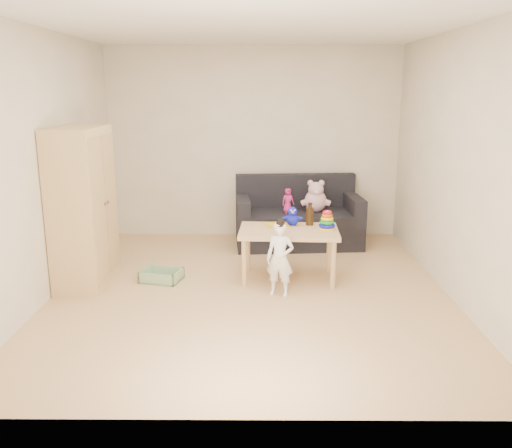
{
  "coord_description": "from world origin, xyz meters",
  "views": [
    {
      "loc": [
        0.09,
        -5.26,
        2.03
      ],
      "look_at": [
        0.05,
        0.25,
        0.65
      ],
      "focal_mm": 38.0,
      "sensor_mm": 36.0,
      "label": 1
    }
  ],
  "objects_px": {
    "sofa": "(298,228)",
    "play_table": "(288,254)",
    "wardrobe": "(83,207)",
    "toddler": "(280,260)"
  },
  "relations": [
    {
      "from": "play_table",
      "to": "sofa",
      "type": "bearing_deg",
      "value": 81.53
    },
    {
      "from": "sofa",
      "to": "play_table",
      "type": "distance_m",
      "value": 1.34
    },
    {
      "from": "wardrobe",
      "to": "toddler",
      "type": "distance_m",
      "value": 2.13
    },
    {
      "from": "wardrobe",
      "to": "play_table",
      "type": "bearing_deg",
      "value": 3.56
    },
    {
      "from": "play_table",
      "to": "toddler",
      "type": "height_order",
      "value": "toddler"
    },
    {
      "from": "sofa",
      "to": "toddler",
      "type": "xyz_separation_m",
      "value": [
        -0.31,
        -1.81,
        0.14
      ]
    },
    {
      "from": "sofa",
      "to": "play_table",
      "type": "relative_size",
      "value": 1.53
    },
    {
      "from": "toddler",
      "to": "wardrobe",
      "type": "bearing_deg",
      "value": -173.64
    },
    {
      "from": "wardrobe",
      "to": "play_table",
      "type": "height_order",
      "value": "wardrobe"
    },
    {
      "from": "wardrobe",
      "to": "toddler",
      "type": "relative_size",
      "value": 2.22
    }
  ]
}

